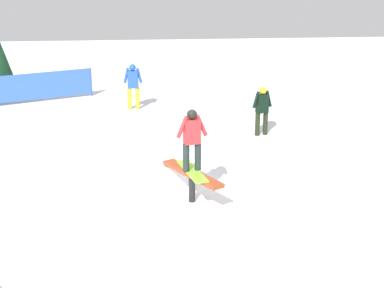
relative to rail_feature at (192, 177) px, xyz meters
The scene contains 8 objects.
ground_plane 0.55m from the rail_feature, ahead, with size 60.00×60.00×0.00m, color white.
rail_feature is the anchor object (origin of this frame).
snow_kicker_ramp 1.69m from the rail_feature, 151.59° to the right, with size 1.80×1.50×0.54m, color white.
main_rider_on_rail 0.76m from the rail_feature, ahead, with size 1.39×0.67×1.32m.
bystander_black 5.34m from the rail_feature, 151.01° to the left, with size 0.29×0.64×1.45m.
bystander_blue 8.42m from the rail_feature, behind, with size 0.25×0.66×1.60m.
loose_snowboard_white 4.71m from the rail_feature, 117.18° to the left, with size 1.31×0.28×0.02m, color white.
safety_fence 10.93m from the rail_feature, 154.47° to the right, with size 1.79×3.88×1.10m.
Camera 1 is at (10.28, -1.13, 4.52)m, focal length 50.00 mm.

